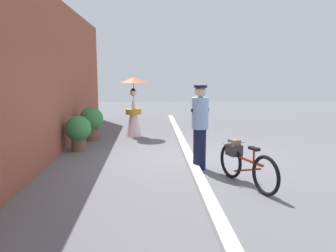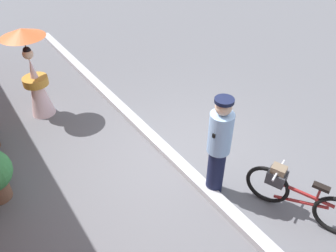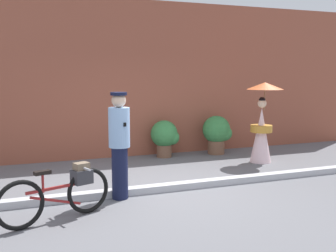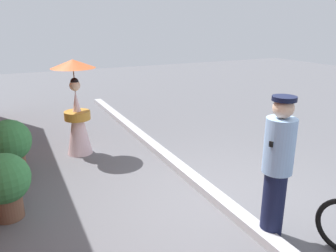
# 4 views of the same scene
# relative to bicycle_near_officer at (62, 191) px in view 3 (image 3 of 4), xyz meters

# --- Properties ---
(ground_plane) EXTENTS (30.00, 30.00, 0.00)m
(ground_plane) POSITION_rel_bicycle_near_officer_xyz_m (1.75, 0.77, -0.40)
(ground_plane) COLOR slate
(building_wall) EXTENTS (14.00, 0.40, 3.77)m
(building_wall) POSITION_rel_bicycle_near_officer_xyz_m (1.75, 4.06, 1.49)
(building_wall) COLOR brown
(building_wall) RESTS_ON ground_plane
(sidewalk_curb) EXTENTS (14.00, 0.20, 0.12)m
(sidewalk_curb) POSITION_rel_bicycle_near_officer_xyz_m (1.75, 0.77, -0.34)
(sidewalk_curb) COLOR #B2B2B7
(sidewalk_curb) RESTS_ON ground_plane
(bicycle_near_officer) EXTENTS (1.58, 0.68, 0.76)m
(bicycle_near_officer) POSITION_rel_bicycle_near_officer_xyz_m (0.00, 0.00, 0.00)
(bicycle_near_officer) COLOR black
(bicycle_near_officer) RESTS_ON ground_plane
(person_officer) EXTENTS (0.34, 0.38, 1.73)m
(person_officer) POSITION_rel_bicycle_near_officer_xyz_m (0.99, 0.65, 0.53)
(person_officer) COLOR #141938
(person_officer) RESTS_ON ground_plane
(person_with_parasol) EXTENTS (0.83, 0.83, 1.82)m
(person_with_parasol) POSITION_rel_bicycle_near_officer_xyz_m (4.68, 2.16, 0.53)
(person_with_parasol) COLOR silver
(person_with_parasol) RESTS_ON ground_plane
(potted_plant_by_door) EXTENTS (0.71, 0.70, 0.97)m
(potted_plant_by_door) POSITION_rel_bicycle_near_officer_xyz_m (4.18, 3.36, 0.15)
(potted_plant_by_door) COLOR brown
(potted_plant_by_door) RESTS_ON ground_plane
(potted_plant_small) EXTENTS (0.67, 0.66, 0.90)m
(potted_plant_small) POSITION_rel_bicycle_near_officer_xyz_m (2.81, 3.46, 0.11)
(potted_plant_small) COLOR brown
(potted_plant_small) RESTS_ON ground_plane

